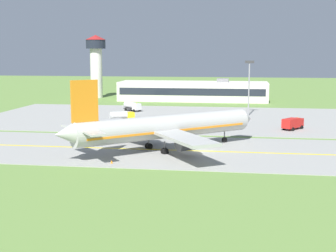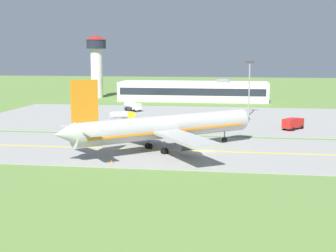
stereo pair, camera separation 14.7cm
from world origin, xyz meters
name	(u,v)px [view 2 (the right image)]	position (x,y,z in m)	size (l,w,h in m)	color
ground_plane	(201,152)	(0.00, 0.00, 0.00)	(500.00, 500.00, 0.00)	olive
taxiway_strip	(201,151)	(0.00, 0.00, 0.05)	(240.00, 28.00, 0.10)	gray
apron_pad	(254,119)	(10.00, 42.00, 0.05)	(140.00, 52.00, 0.10)	gray
taxiway_centreline	(201,151)	(0.00, 0.00, 0.11)	(220.00, 0.60, 0.01)	yellow
airplane_lead	(164,127)	(-6.40, -0.30, 4.13)	(32.42, 29.91, 12.70)	#ADADA8
service_truck_baggage	(293,123)	(17.99, 26.22, 1.53)	(5.19, 6.06, 2.60)	red
service_truck_fuel	(133,106)	(-24.26, 54.01, 1.53)	(5.92, 5.42, 2.65)	silver
service_truck_catering	(122,116)	(-21.90, 32.09, 1.53)	(6.22, 4.77, 2.65)	yellow
terminal_building	(194,91)	(-9.92, 87.54, 3.33)	(51.59, 14.04, 7.83)	beige
control_tower	(97,60)	(-46.71, 93.32, 14.14)	(7.60, 7.60, 23.17)	silver
apron_light_mast	(249,81)	(8.71, 48.91, 9.33)	(2.40, 0.50, 14.70)	gray
traffic_cone_near_edge	(112,162)	(-12.74, -11.35, 0.30)	(0.44, 0.44, 0.60)	orange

